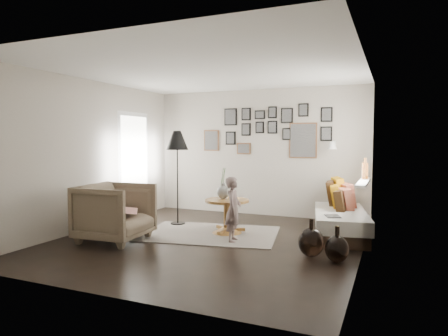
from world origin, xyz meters
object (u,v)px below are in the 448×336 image
at_px(armchair, 115,212).
at_px(floor_lamp, 177,144).
at_px(child, 233,209).
at_px(pedestal_table, 227,218).
at_px(demijohn_small, 337,249).
at_px(demijohn_large, 311,242).
at_px(daybed, 341,217).
at_px(vase, 223,189).
at_px(magazine_basket, 88,223).

distance_m(armchair, floor_lamp, 1.80).
relative_size(armchair, child, 0.98).
bearing_deg(pedestal_table, demijohn_small, -25.81).
height_order(armchair, floor_lamp, floor_lamp).
height_order(armchair, demijohn_small, armchair).
relative_size(armchair, demijohn_small, 2.10).
bearing_deg(demijohn_large, daybed, 81.66).
bearing_deg(daybed, vase, -171.58).
bearing_deg(pedestal_table, vase, 165.96).
relative_size(vase, daybed, 0.27).
height_order(daybed, demijohn_small, daybed).
relative_size(pedestal_table, demijohn_small, 1.56).
distance_m(daybed, magazine_basket, 4.17).
distance_m(pedestal_table, demijohn_small, 2.11).
bearing_deg(daybed, floor_lamp, 176.16).
distance_m(armchair, child, 1.82).
relative_size(magazine_basket, demijohn_small, 0.88).
bearing_deg(pedestal_table, daybed, 20.54).
relative_size(vase, demijohn_large, 1.02).
bearing_deg(floor_lamp, armchair, -100.90).
bearing_deg(child, demijohn_small, -117.05).
distance_m(pedestal_table, magazine_basket, 2.29).
bearing_deg(armchair, child, -71.61).
xyz_separation_m(magazine_basket, demijohn_large, (3.63, 0.17, 0.01)).
distance_m(pedestal_table, vase, 0.48).
xyz_separation_m(vase, magazine_basket, (-2.00, -0.99, -0.54)).
bearing_deg(armchair, demijohn_small, -89.44).
relative_size(daybed, child, 1.94).
xyz_separation_m(vase, demijohn_large, (1.63, -0.82, -0.54)).
height_order(pedestal_table, armchair, armchair).
height_order(armchair, magazine_basket, armchair).
bearing_deg(armchair, daybed, -63.58).
bearing_deg(armchair, floor_lamp, -14.03).
bearing_deg(magazine_basket, demijohn_small, 0.71).
relative_size(demijohn_large, demijohn_small, 1.10).
relative_size(demijohn_large, child, 0.51).
xyz_separation_m(armchair, child, (1.69, 0.67, 0.05)).
bearing_deg(daybed, armchair, -161.19).
bearing_deg(demijohn_small, pedestal_table, 154.19).
relative_size(pedestal_table, floor_lamp, 0.42).
bearing_deg(demijohn_small, demijohn_large, 161.08).
bearing_deg(vase, demijohn_large, -26.67).
bearing_deg(armchair, pedestal_table, -54.13).
bearing_deg(demijohn_large, demijohn_small, -18.92).
distance_m(floor_lamp, child, 1.89).
relative_size(vase, magazine_basket, 1.27).
distance_m(demijohn_large, demijohn_small, 0.37).
xyz_separation_m(floor_lamp, demijohn_large, (2.67, -1.11, -1.29)).
bearing_deg(floor_lamp, vase, -15.68).
height_order(floor_lamp, demijohn_small, floor_lamp).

